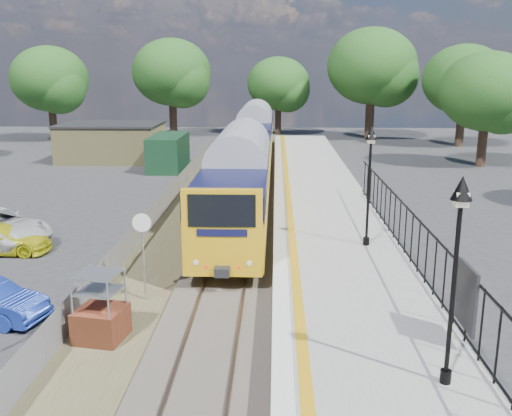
{
  "coord_description": "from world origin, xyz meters",
  "views": [
    {
      "loc": [
        1.76,
        -15.32,
        7.58
      ],
      "look_at": [
        0.96,
        7.38,
        2.0
      ],
      "focal_mm": 40.0,
      "sensor_mm": 36.0,
      "label": 1
    }
  ],
  "objects_px": {
    "victorian_lamp_north": "(370,158)",
    "speed_sign": "(143,241)",
    "victorian_lamp_south": "(458,233)",
    "train": "(250,147)",
    "brick_plinth": "(100,308)"
  },
  "relations": [
    {
      "from": "brick_plinth",
      "to": "speed_sign",
      "type": "relative_size",
      "value": 0.68
    },
    {
      "from": "brick_plinth",
      "to": "speed_sign",
      "type": "bearing_deg",
      "value": 77.97
    },
    {
      "from": "victorian_lamp_north",
      "to": "speed_sign",
      "type": "distance_m",
      "value": 8.96
    },
    {
      "from": "victorian_lamp_south",
      "to": "victorian_lamp_north",
      "type": "bearing_deg",
      "value": 91.15
    },
    {
      "from": "victorian_lamp_south",
      "to": "speed_sign",
      "type": "distance_m",
      "value": 10.47
    },
    {
      "from": "train",
      "to": "speed_sign",
      "type": "relative_size",
      "value": 13.44
    },
    {
      "from": "brick_plinth",
      "to": "train",
      "type": "bearing_deg",
      "value": 82.41
    },
    {
      "from": "brick_plinth",
      "to": "speed_sign",
      "type": "xyz_separation_m",
      "value": [
        0.61,
        2.85,
        1.1
      ]
    },
    {
      "from": "train",
      "to": "brick_plinth",
      "type": "xyz_separation_m",
      "value": [
        -3.17,
        -23.77,
        -1.35
      ]
    },
    {
      "from": "victorian_lamp_south",
      "to": "train",
      "type": "relative_size",
      "value": 0.11
    },
    {
      "from": "victorian_lamp_south",
      "to": "train",
      "type": "distance_m",
      "value": 27.85
    },
    {
      "from": "train",
      "to": "speed_sign",
      "type": "distance_m",
      "value": 21.07
    },
    {
      "from": "victorian_lamp_north",
      "to": "speed_sign",
      "type": "xyz_separation_m",
      "value": [
        -7.86,
        -3.69,
        -2.2
      ]
    },
    {
      "from": "train",
      "to": "speed_sign",
      "type": "bearing_deg",
      "value": -96.97
    },
    {
      "from": "speed_sign",
      "to": "victorian_lamp_south",
      "type": "bearing_deg",
      "value": -42.38
    }
  ]
}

